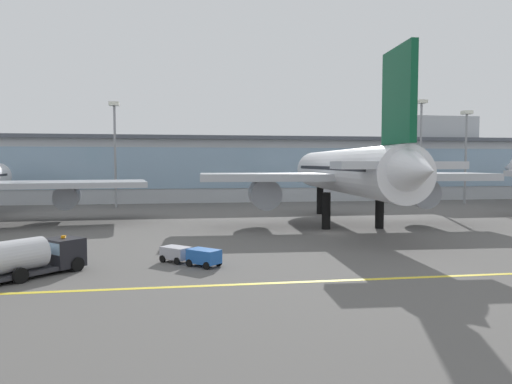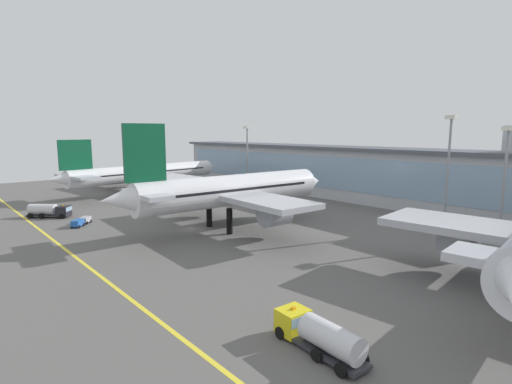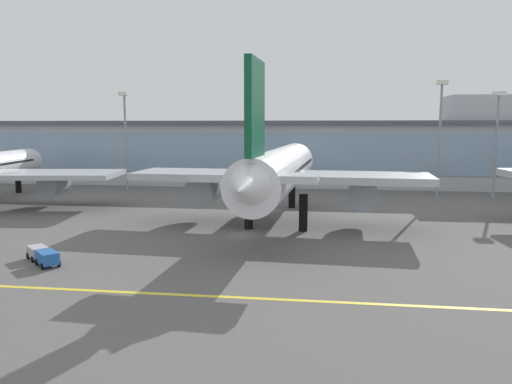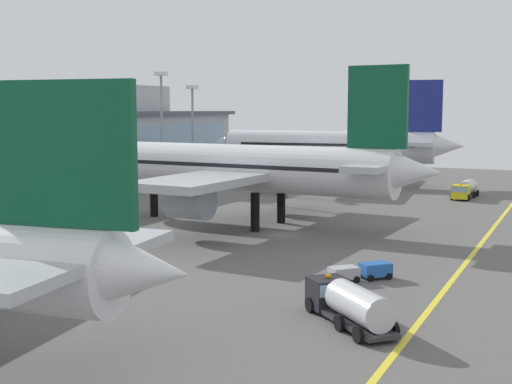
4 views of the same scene
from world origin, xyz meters
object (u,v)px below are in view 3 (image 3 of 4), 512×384
(service_truck_far, at_px, (43,255))
(apron_light_mast_west, at_px, (497,127))
(apron_light_mast_centre, at_px, (440,120))
(apron_light_mast_east, at_px, (125,125))
(airliner_near_right, at_px, (279,172))

(service_truck_far, distance_m, apron_light_mast_west, 77.63)
(apron_light_mast_centre, relative_size, apron_light_mast_east, 1.07)
(apron_light_mast_west, bearing_deg, apron_light_mast_centre, 176.31)
(airliner_near_right, xyz_separation_m, apron_light_mast_west, (36.25, 29.90, 5.76))
(apron_light_mast_centre, bearing_deg, airliner_near_right, -131.07)
(service_truck_far, relative_size, apron_light_mast_centre, 0.24)
(service_truck_far, xyz_separation_m, apron_light_mast_west, (57.20, 51.06, 12.13))
(apron_light_mast_west, height_order, apron_light_mast_centre, apron_light_mast_centre)
(service_truck_far, bearing_deg, apron_light_mast_centre, 90.55)
(airliner_near_right, xyz_separation_m, service_truck_far, (-20.95, -21.16, -6.36))
(airliner_near_right, height_order, apron_light_mast_east, apron_light_mast_east)
(service_truck_far, height_order, apron_light_mast_west, apron_light_mast_west)
(apron_light_mast_east, bearing_deg, service_truck_far, -76.10)
(apron_light_mast_centre, bearing_deg, service_truck_far, -132.62)
(service_truck_far, relative_size, apron_light_mast_east, 0.26)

